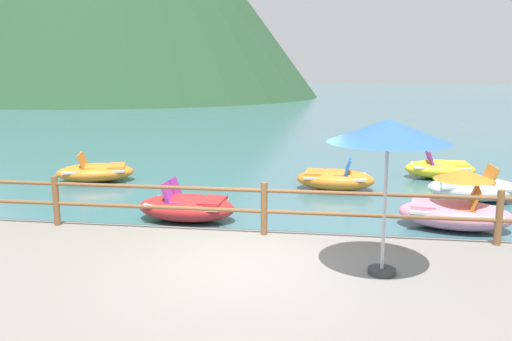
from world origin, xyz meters
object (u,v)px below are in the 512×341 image
(pedal_boat_0, at_px, (456,208))
(pedal_boat_6, at_px, (335,179))
(pedal_boat_2, at_px, (440,169))
(beach_umbrella, at_px, (388,133))
(pedal_boat_5, at_px, (474,188))
(pedal_boat_3, at_px, (187,207))
(pedal_boat_4, at_px, (96,172))

(pedal_boat_0, distance_m, pedal_boat_6, 4.20)
(pedal_boat_2, relative_size, pedal_boat_6, 0.95)
(beach_umbrella, relative_size, pedal_boat_2, 1.05)
(pedal_boat_5, xyz_separation_m, pedal_boat_6, (-3.55, 0.70, -0.00))
(pedal_boat_5, bearing_deg, pedal_boat_6, 168.84)
(pedal_boat_2, bearing_deg, beach_umbrella, -105.43)
(pedal_boat_3, bearing_deg, pedal_boat_5, 23.07)
(pedal_boat_2, height_order, pedal_boat_3, pedal_boat_3)
(beach_umbrella, bearing_deg, pedal_boat_3, 137.44)
(pedal_boat_4, bearing_deg, pedal_boat_5, -4.26)
(pedal_boat_0, xyz_separation_m, pedal_boat_4, (-9.65, 3.45, -0.15))
(pedal_boat_0, bearing_deg, pedal_boat_5, 68.77)
(pedal_boat_2, distance_m, pedal_boat_5, 2.81)
(pedal_boat_0, height_order, pedal_boat_5, pedal_boat_0)
(pedal_boat_3, xyz_separation_m, pedal_boat_5, (6.81, 2.90, 0.00))
(pedal_boat_2, bearing_deg, pedal_boat_6, -147.14)
(pedal_boat_2, relative_size, pedal_boat_3, 0.94)
(pedal_boat_3, distance_m, pedal_boat_5, 7.40)
(pedal_boat_0, relative_size, pedal_boat_4, 0.98)
(pedal_boat_0, bearing_deg, beach_umbrella, -115.67)
(pedal_boat_2, xyz_separation_m, pedal_boat_4, (-10.36, -1.99, -0.01))
(pedal_boat_4, bearing_deg, pedal_boat_3, -43.64)
(pedal_boat_2, height_order, pedal_boat_5, pedal_boat_5)
(pedal_boat_0, height_order, pedal_boat_4, pedal_boat_0)
(pedal_boat_4, relative_size, pedal_boat_5, 1.08)
(pedal_boat_2, height_order, pedal_boat_4, pedal_boat_2)
(pedal_boat_4, distance_m, pedal_boat_5, 10.71)
(beach_umbrella, distance_m, pedal_boat_2, 9.87)
(pedal_boat_5, height_order, pedal_boat_6, pedal_boat_5)
(beach_umbrella, height_order, pedal_boat_0, beach_umbrella)
(pedal_boat_4, xyz_separation_m, pedal_boat_5, (10.68, -0.80, 0.02))
(pedal_boat_5, distance_m, pedal_boat_6, 3.62)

